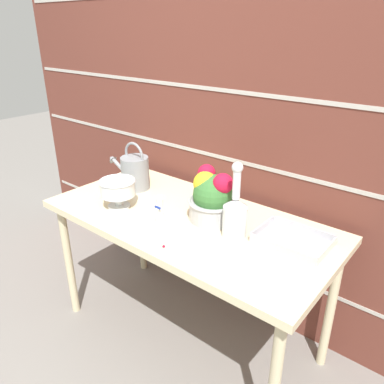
% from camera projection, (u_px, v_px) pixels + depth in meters
% --- Properties ---
extents(ground_plane, '(12.00, 12.00, 0.00)m').
position_uv_depth(ground_plane, '(188.00, 334.00, 2.10)').
color(ground_plane, gray).
extents(brick_wall, '(3.60, 0.08, 2.20)m').
position_uv_depth(brick_wall, '(241.00, 126.00, 1.96)').
color(brick_wall, brown).
rests_on(brick_wall, ground_plane).
extents(patio_table, '(1.42, 0.69, 0.74)m').
position_uv_depth(patio_table, '(188.00, 229.00, 1.83)').
color(patio_table, beige).
rests_on(patio_table, ground_plane).
extents(watering_can, '(0.30, 0.15, 0.27)m').
position_uv_depth(watering_can, '(135.00, 172.00, 2.08)').
color(watering_can, gray).
rests_on(watering_can, patio_table).
extents(crystal_pedestal_bowl, '(0.18, 0.18, 0.15)m').
position_uv_depth(crystal_pedestal_bowl, '(118.00, 189.00, 1.86)').
color(crystal_pedestal_bowl, silver).
rests_on(crystal_pedestal_bowl, patio_table).
extents(flower_planter, '(0.24, 0.24, 0.25)m').
position_uv_depth(flower_planter, '(213.00, 197.00, 1.73)').
color(flower_planter, '#ADADB2').
rests_on(flower_planter, patio_table).
extents(glass_decanter, '(0.11, 0.11, 0.34)m').
position_uv_depth(glass_decanter, '(235.00, 214.00, 1.59)').
color(glass_decanter, silver).
rests_on(glass_decanter, patio_table).
extents(figurine_vase, '(0.06, 0.06, 0.16)m').
position_uv_depth(figurine_vase, '(160.00, 214.00, 1.68)').
color(figurine_vase, white).
rests_on(figurine_vase, patio_table).
extents(wire_tray, '(0.30, 0.22, 0.04)m').
position_uv_depth(wire_tray, '(293.00, 241.00, 1.58)').
color(wire_tray, '#B7B7BC').
rests_on(wire_tray, patio_table).
extents(fallen_petal, '(0.01, 0.01, 0.01)m').
position_uv_depth(fallen_petal, '(164.00, 246.00, 1.55)').
color(fallen_petal, red).
rests_on(fallen_petal, patio_table).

